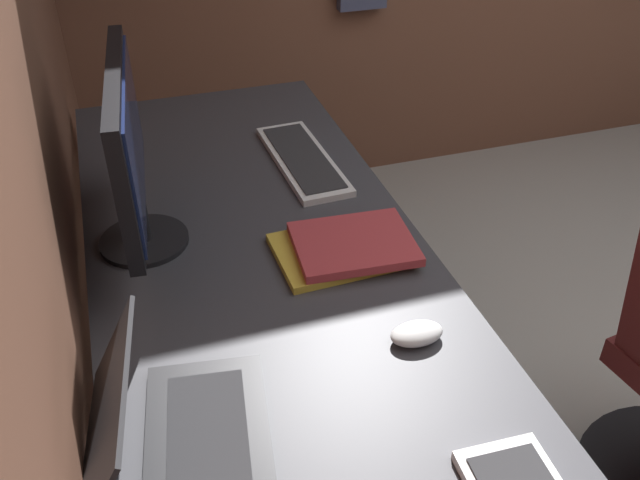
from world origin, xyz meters
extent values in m
cube|color=#38383D|center=(0.31, 1.51, 0.71)|extent=(2.38, 0.74, 0.03)
cylinder|color=silver|center=(1.44, 1.20, 0.35)|extent=(0.05, 0.05, 0.70)
cylinder|color=silver|center=(1.44, 1.82, 0.35)|extent=(0.05, 0.05, 0.70)
cylinder|color=black|center=(0.71, 1.75, 0.74)|extent=(0.20, 0.20, 0.01)
cylinder|color=black|center=(0.71, 1.75, 0.79)|extent=(0.04, 0.04, 0.10)
cube|color=black|center=(0.71, 1.75, 0.99)|extent=(0.54, 0.08, 0.30)
cube|color=#19234C|center=(0.72, 1.73, 0.99)|extent=(0.49, 0.05, 0.26)
cube|color=black|center=(0.12, 1.71, 0.74)|extent=(0.36, 0.25, 0.01)
cube|color=#262628|center=(0.12, 1.71, 0.75)|extent=(0.28, 0.17, 0.00)
cube|color=black|center=(0.14, 1.85, 0.83)|extent=(0.35, 0.14, 0.17)
cube|color=#B2BCCC|center=(0.14, 1.85, 0.83)|extent=(0.31, 0.12, 0.14)
cube|color=silver|center=(0.96, 1.30, 0.74)|extent=(0.43, 0.16, 0.02)
cube|color=#2D2D30|center=(0.96, 1.30, 0.75)|extent=(0.38, 0.13, 0.00)
ellipsoid|color=silver|center=(0.24, 1.29, 0.75)|extent=(0.06, 0.10, 0.03)
cube|color=gold|center=(0.54, 1.33, 0.74)|extent=(0.22, 0.31, 0.02)
cube|color=#B2383D|center=(0.53, 1.31, 0.76)|extent=(0.22, 0.27, 0.02)
camera|label=1|loc=(-0.60, 1.75, 1.64)|focal=38.22mm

